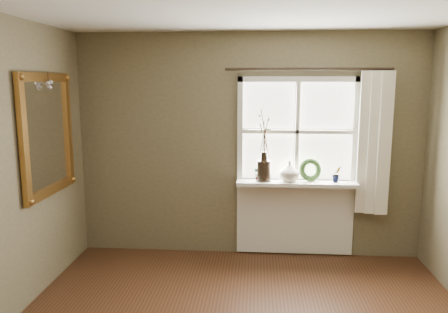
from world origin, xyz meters
name	(u,v)px	position (x,y,z in m)	size (l,w,h in m)	color
wall_back	(249,146)	(0.00, 2.30, 1.30)	(4.00, 0.10, 2.60)	brown
window_frame	(297,132)	(0.55, 2.23, 1.48)	(1.36, 0.06, 1.24)	white
window_sill	(296,183)	(0.55, 2.12, 0.90)	(1.36, 0.26, 0.04)	white
window_apron	(294,217)	(0.55, 2.23, 0.46)	(1.36, 0.04, 0.88)	white
dark_jug	(264,171)	(0.18, 2.12, 1.04)	(0.16, 0.16, 0.24)	black
cream_vase	(289,171)	(0.47, 2.12, 1.04)	(0.22, 0.22, 0.23)	beige
wreath	(310,172)	(0.71, 2.16, 1.02)	(0.27, 0.27, 0.06)	#2A451E
potted_plant_left	(257,174)	(0.10, 2.12, 1.00)	(0.08, 0.06, 0.16)	#2A451E
potted_plant_right	(337,174)	(1.00, 2.12, 1.01)	(0.10, 0.08, 0.18)	#2A451E
curtain	(374,144)	(1.39, 2.13, 1.37)	(0.36, 0.12, 1.59)	white
curtain_rod	(308,69)	(0.65, 2.17, 2.18)	(0.03, 0.03, 1.84)	black
gilt_mirror	(48,134)	(-1.96, 1.35, 1.53)	(0.10, 1.01, 1.20)	white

